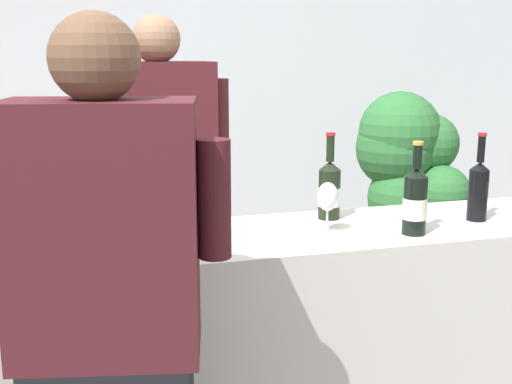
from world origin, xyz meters
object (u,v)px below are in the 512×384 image
Objects in this scene: person_server at (162,225)px; potted_shrub at (407,169)px; wine_bottle_4 at (94,210)px; wine_glass at (328,199)px; wine_bottle_0 at (44,206)px; wine_bottle_1 at (415,201)px; wine_bottle_5 at (329,190)px; person_guest at (111,369)px; wine_bottle_3 at (478,188)px.

person_server reaches higher than potted_shrub.
wine_glass is (0.78, -0.01, -0.01)m from wine_bottle_4.
potted_shrub is at bearing 29.56° from wine_bottle_0.
wine_bottle_1 is (1.22, -0.25, -0.00)m from wine_bottle_0.
wine_bottle_4 is 1.04× the size of wine_bottle_5.
wine_bottle_4 is (0.15, -0.14, 0.01)m from wine_bottle_0.
person_guest is at bearing -88.97° from wine_bottle_4.
potted_shrub reaches higher than wine_bottle_5.
wine_bottle_5 is at bearing 161.61° from wine_bottle_3.
wine_bottle_4 is 0.87m from wine_bottle_5.
wine_bottle_0 is 0.74m from person_guest.
person_guest reaches higher than wine_bottle_0.
wine_bottle_5 is 1.43m from potted_shrub.
wine_bottle_4 is at bearing -113.78° from person_server.
wine_bottle_3 is (0.32, 0.10, 0.00)m from wine_bottle_1.
wine_bottle_0 is 1.05× the size of wine_bottle_5.
person_guest is (-0.85, -0.69, -0.26)m from wine_bottle_5.
wine_bottle_0 is at bearing 137.57° from wine_bottle_4.
wine_glass is at bearing 33.68° from person_guest.
wine_bottle_3 is 0.55m from wine_bottle_5.
wine_bottle_0 is at bearing 170.75° from wine_glass.
person_server is at bearing 125.42° from wine_glass.
potted_shrub is (0.72, 1.35, -0.16)m from wine_bottle_1.
wine_bottle_4 reaches higher than wine_bottle_3.
person_guest is at bearing -146.32° from wine_glass.
person_guest is (-0.77, -0.52, -0.27)m from wine_glass.
wine_bottle_0 is 1.04× the size of wine_bottle_3.
wine_bottle_0 reaches higher than wine_bottle_3.
person_server is (0.30, 0.67, -0.25)m from wine_bottle_4.
wine_bottle_3 is 0.96× the size of wine_bottle_4.
wine_bottle_5 is at bearing -130.55° from potted_shrub.
wine_bottle_0 is at bearing -130.33° from person_server.
wine_bottle_5 is (0.86, 0.16, -0.02)m from wine_bottle_4.
wine_bottle_0 is 1.24m from wine_bottle_1.
person_guest is 1.23× the size of potted_shrub.
wine_bottle_5 reaches higher than wine_bottle_1.
person_server is at bearing -159.11° from potted_shrub.
wine_bottle_3 is at bearing -32.26° from person_server.
wine_bottle_5 is 0.19× the size of person_server.
potted_shrub reaches higher than wine_bottle_3.
person_guest reaches higher than wine_glass.
wine_bottle_0 is 0.21m from wine_bottle_4.
wine_bottle_3 is at bearing -5.68° from wine_bottle_0.
wine_bottle_0 is at bearing 103.79° from person_guest.
wine_bottle_0 is 1.54m from wine_bottle_3.
person_guest reaches higher than wine_bottle_4.
wine_bottle_3 is 0.60m from wine_glass.
wine_glass is 1.61m from potted_shrub.
wine_bottle_1 is 0.19× the size of person_server.
person_server is at bearing 76.54° from person_guest.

